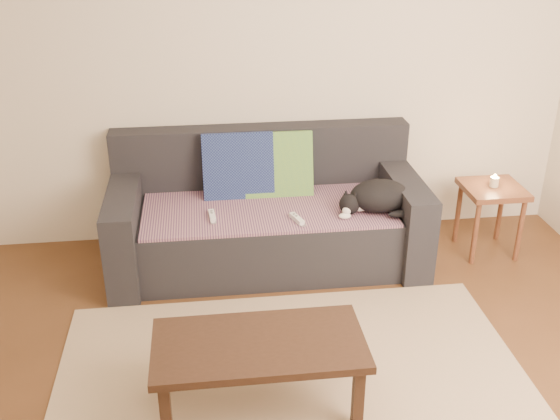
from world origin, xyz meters
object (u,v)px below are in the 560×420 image
(cat, at_px, (377,197))
(side_table, at_px, (492,198))
(sofa, at_px, (266,219))
(wii_remote_b, at_px, (297,219))
(coffee_table, at_px, (259,350))
(wii_remote_a, at_px, (212,216))

(cat, distance_m, side_table, 0.89)
(sofa, xyz_separation_m, wii_remote_b, (0.17, -0.32, 0.15))
(side_table, height_order, coffee_table, side_table)
(wii_remote_b, relative_size, side_table, 0.30)
(sofa, bearing_deg, coffee_table, -97.25)
(cat, bearing_deg, coffee_table, -100.56)
(sofa, xyz_separation_m, coffee_table, (-0.19, -1.51, 0.05))
(sofa, distance_m, wii_remote_b, 0.39)
(wii_remote_b, height_order, side_table, side_table)
(wii_remote_a, height_order, coffee_table, wii_remote_a)
(cat, distance_m, wii_remote_a, 1.09)
(sofa, relative_size, wii_remote_b, 14.00)
(sofa, relative_size, wii_remote_a, 14.00)
(side_table, bearing_deg, wii_remote_a, -176.46)
(wii_remote_a, xyz_separation_m, side_table, (1.95, 0.12, -0.04))
(wii_remote_b, distance_m, side_table, 1.43)
(coffee_table, bearing_deg, sofa, 82.75)
(wii_remote_b, bearing_deg, sofa, 8.43)
(cat, distance_m, coffee_table, 1.57)
(wii_remote_b, xyz_separation_m, side_table, (1.41, 0.23, -0.04))
(cat, xyz_separation_m, wii_remote_a, (-1.08, 0.02, -0.08))
(wii_remote_b, relative_size, coffee_table, 0.15)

